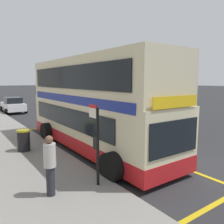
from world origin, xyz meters
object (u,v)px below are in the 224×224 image
at_px(pedestrian_waiting_near_sign, 50,163).
at_px(bus_stop_sign, 96,138).
at_px(parked_car_white_behind, 13,105).
at_px(double_decker_bus, 93,107).
at_px(litter_bin, 24,140).

bearing_deg(pedestrian_waiting_near_sign, bus_stop_sign, -5.21).
relative_size(bus_stop_sign, parked_car_white_behind, 0.59).
bearing_deg(double_decker_bus, litter_bin, 160.22).
distance_m(bus_stop_sign, litter_bin, 5.02).
bearing_deg(double_decker_bus, bus_stop_sign, -118.83).
xyz_separation_m(double_decker_bus, pedestrian_waiting_near_sign, (-3.48, -3.59, -0.98)).
distance_m(parked_car_white_behind, pedestrian_waiting_near_sign, 19.56).
distance_m(pedestrian_waiting_near_sign, litter_bin, 4.73).
bearing_deg(litter_bin, double_decker_bus, -19.78).
bearing_deg(pedestrian_waiting_near_sign, litter_bin, 84.66).
bearing_deg(litter_bin, pedestrian_waiting_near_sign, -95.34).
xyz_separation_m(parked_car_white_behind, litter_bin, (-2.57, -14.64, -0.16)).
xyz_separation_m(double_decker_bus, parked_car_white_behind, (-0.47, 15.74, -1.26)).
height_order(double_decker_bus, pedestrian_waiting_near_sign, double_decker_bus).
height_order(bus_stop_sign, parked_car_white_behind, bus_stop_sign).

